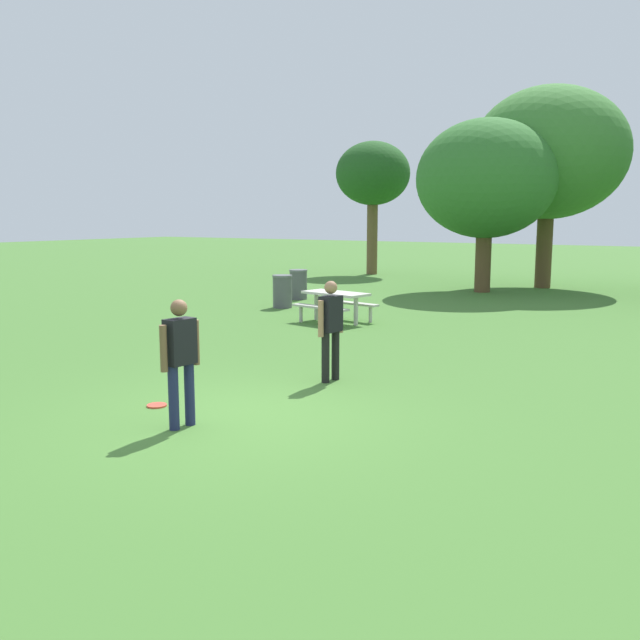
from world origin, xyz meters
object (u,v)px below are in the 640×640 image
Objects in this scene: person_catcher at (331,324)px; frisbee at (157,405)px; tree_tall_left at (373,175)px; person_thrower at (180,355)px; trash_can_beside_table at (282,291)px; picnic_table_near at (336,300)px; trash_can_further_along at (298,284)px; tree_far_right at (549,154)px; tree_broad_center at (486,179)px.

person_catcher reaches higher than frisbee.
person_thrower is at bearing -68.41° from tree_tall_left.
trash_can_beside_table is (-4.52, 9.59, 0.47)m from frisbee.
picnic_table_near is 2.01× the size of trash_can_further_along.
trash_can_further_along reaches higher than picnic_table_near.
person_catcher is 0.22× the size of tree_far_right.
trash_can_beside_table is 0.16× the size of tree_tall_left.
person_thrower is 1.45m from frisbee.
frisbee is at bearing -64.77° from trash_can_beside_table.
person_catcher is at bearing 83.61° from person_thrower.
tree_broad_center is 3.18m from tree_far_right.
picnic_table_near is 15.26m from tree_tall_left.
person_thrower is 0.22× the size of tree_far_right.
tree_far_right is at bearing 92.55° from person_catcher.
person_thrower is 5.88× the size of frisbee.
person_catcher is 0.27× the size of tree_tall_left.
person_thrower and person_catcher have the same top height.
frisbee is 0.29× the size of trash_can_beside_table.
trash_can_further_along is (-6.58, 8.97, -0.46)m from person_catcher.
tree_broad_center is 0.82× the size of tree_far_right.
frisbee is 10.61m from trash_can_beside_table.
person_thrower is 20.34m from tree_far_right.
tree_tall_left reaches higher than frisbee.
trash_can_beside_table is 1.00× the size of trash_can_further_along.
tree_tall_left is 8.55m from tree_far_right.
picnic_table_near is 9.47m from tree_broad_center.
tree_broad_center is (3.64, 7.19, 3.45)m from trash_can_beside_table.
person_catcher is 5.88× the size of frisbee.
trash_can_further_along is 0.16× the size of tree_broad_center.
tree_far_right is at bearing 61.14° from tree_broad_center.
trash_can_further_along is (-3.50, 3.57, -0.08)m from picnic_table_near.
trash_can_further_along is 10.98m from tree_tall_left.
person_catcher reaches higher than picnic_table_near.
trash_can_beside_table reaches higher than frisbee.
frisbee is 0.05× the size of tree_broad_center.
tree_far_right is at bearing 62.60° from trash_can_beside_table.
frisbee is 0.29× the size of trash_can_further_along.
tree_tall_left is (-7.72, 21.45, 4.52)m from frisbee.
person_thrower is 8.93m from picnic_table_near.
trash_can_further_along is at bearing 117.32° from person_thrower.
person_catcher is at bearing -53.73° from trash_can_further_along.
picnic_table_near is 0.26× the size of tree_far_right.
tree_broad_center is at bearing 92.99° from frisbee.
trash_can_beside_table is (-2.77, 1.61, -0.08)m from picnic_table_near.
person_catcher is 0.85× the size of picnic_table_near.
trash_can_beside_table is (-5.84, 7.01, -0.46)m from person_catcher.
tree_broad_center is at bearing 63.15° from trash_can_beside_table.
tree_tall_left is at bearing 113.88° from picnic_table_near.
tree_broad_center is (6.84, -4.67, -0.60)m from tree_tall_left.
tree_broad_center reaches higher than trash_can_further_along.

